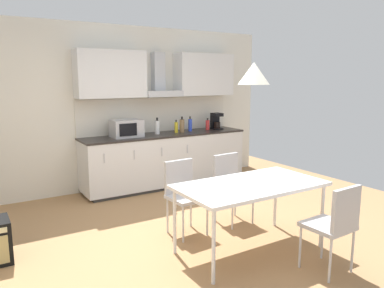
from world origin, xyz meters
TOP-DOWN VIEW (x-y plane):
  - ground_plane at (0.00, 0.00)m, footprint 7.31×7.41m
  - wall_back at (0.00, 2.52)m, footprint 5.85×0.10m
  - kitchen_counter at (0.79, 2.15)m, footprint 2.88×0.67m
  - backsplash_tile at (0.79, 2.46)m, footprint 2.86×0.02m
  - upper_wall_cabinets at (0.79, 2.30)m, footprint 2.86×0.40m
  - microwave at (0.08, 2.15)m, footprint 0.48×0.35m
  - coffee_maker at (1.86, 2.17)m, footprint 0.18×0.19m
  - bottle_white at (0.65, 2.18)m, footprint 0.08×0.08m
  - bottle_brown at (1.10, 2.12)m, footprint 0.08×0.08m
  - bottle_yellow at (1.01, 2.16)m, footprint 0.06×0.06m
  - bottle_blue at (1.30, 2.18)m, footprint 0.07×0.07m
  - bottle_red at (1.67, 2.18)m, footprint 0.07×0.07m
  - dining_table at (0.38, -0.55)m, footprint 1.56×0.83m
  - chair_far_left at (0.02, 0.24)m, footprint 0.42×0.42m
  - chair_far_right at (0.72, 0.24)m, footprint 0.42×0.42m
  - chair_near_right at (0.73, -1.35)m, footprint 0.42×0.42m
  - pendant_lamp at (0.38, -0.55)m, footprint 0.32×0.32m

SIDE VIEW (x-z plane):
  - ground_plane at x=0.00m, z-range -0.02..0.00m
  - kitchen_counter at x=0.79m, z-range 0.00..0.91m
  - chair_far_left at x=0.02m, z-range 0.10..0.97m
  - chair_far_right at x=0.72m, z-range 0.10..0.97m
  - chair_near_right at x=0.73m, z-range 0.10..0.97m
  - dining_table at x=0.38m, z-range 0.33..1.07m
  - bottle_red at x=1.67m, z-range 0.89..1.10m
  - bottle_yellow at x=1.01m, z-range 0.89..1.11m
  - bottle_blue at x=1.30m, z-range 0.89..1.15m
  - bottle_brown at x=1.10m, z-range 0.88..1.16m
  - bottle_white at x=0.65m, z-range 0.88..1.16m
  - microwave at x=0.08m, z-range 0.90..1.18m
  - coffee_maker at x=1.86m, z-range 0.90..1.20m
  - backsplash_tile at x=0.79m, z-range 0.90..1.50m
  - wall_back at x=0.00m, z-range 0.00..2.69m
  - pendant_lamp at x=0.38m, z-range 1.77..1.99m
  - upper_wall_cabinets at x=0.79m, z-range 1.52..2.26m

